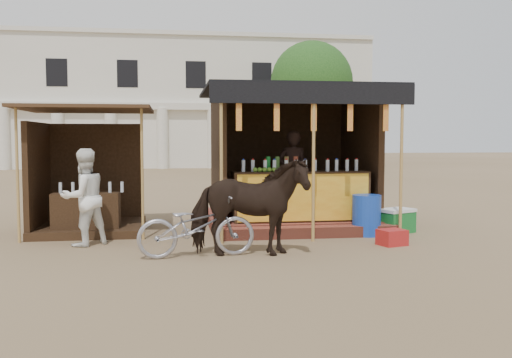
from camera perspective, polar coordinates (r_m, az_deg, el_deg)
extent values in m
plane|color=#846B4C|center=(8.38, 1.60, -8.30)|extent=(120.00, 120.00, 0.00)
cube|color=#974331|center=(11.93, 3.44, -4.05)|extent=(3.40, 2.80, 0.22)
cube|color=#974331|center=(10.44, 5.18, -5.29)|extent=(3.40, 0.35, 0.20)
cube|color=#392415|center=(10.94, 4.47, -1.71)|extent=(2.60, 0.55, 0.95)
cube|color=orange|center=(10.66, 4.81, -1.86)|extent=(2.50, 0.02, 0.88)
cube|color=#392415|center=(13.04, 2.35, 2.64)|extent=(3.00, 0.12, 2.50)
cube|color=#392415|center=(11.60, -3.81, 2.46)|extent=(0.12, 2.50, 2.50)
cube|color=#392415|center=(12.21, 10.38, 2.48)|extent=(0.12, 2.50, 2.50)
cube|color=black|center=(11.66, 3.70, 8.76)|extent=(3.60, 3.60, 0.06)
cube|color=black|center=(9.91, 5.86, 8.53)|extent=(3.60, 0.06, 0.36)
cylinder|color=tan|center=(9.66, -3.48, 1.57)|extent=(0.06, 0.06, 2.75)
cylinder|color=tan|center=(9.92, 5.77, 1.62)|extent=(0.06, 0.06, 2.75)
cylinder|color=tan|center=(10.43, 14.33, 1.64)|extent=(0.06, 0.06, 2.75)
cube|color=red|center=(9.69, -1.72, 6.46)|extent=(0.10, 0.02, 0.55)
cube|color=red|center=(9.78, 2.08, 6.44)|extent=(0.10, 0.02, 0.55)
cube|color=red|center=(9.92, 5.80, 6.39)|extent=(0.10, 0.02, 0.55)
cube|color=red|center=(10.10, 9.40, 6.31)|extent=(0.10, 0.02, 0.55)
cube|color=red|center=(10.31, 12.86, 6.22)|extent=(0.10, 0.02, 0.55)
imported|color=black|center=(11.95, 3.68, 0.68)|extent=(0.70, 0.53, 1.74)
cube|color=#392415|center=(11.50, -16.21, -4.69)|extent=(2.00, 2.00, 0.15)
cube|color=#392415|center=(12.34, -15.69, 0.46)|extent=(1.90, 0.10, 2.10)
cube|color=#392415|center=(11.57, -20.97, 0.11)|extent=(0.10, 1.90, 2.10)
cube|color=#472D19|center=(11.29, -16.51, 6.72)|extent=(2.40, 2.40, 0.06)
cylinder|color=tan|center=(10.57, -22.75, 0.39)|extent=(0.05, 0.05, 2.35)
cylinder|color=tan|center=(10.25, -11.31, 0.52)|extent=(0.05, 0.05, 2.35)
cube|color=#392415|center=(10.97, -16.60, -3.41)|extent=(1.20, 0.50, 0.80)
imported|color=black|center=(8.66, -0.71, -2.83)|extent=(1.85, 0.97, 1.51)
imported|color=#9D9CA4|center=(8.69, -5.97, -4.73)|extent=(1.84, 0.82, 0.94)
imported|color=white|center=(9.95, -16.83, -1.76)|extent=(1.00, 0.97, 1.63)
cylinder|color=#173EAD|center=(10.76, 10.99, -3.57)|extent=(0.69, 0.69, 0.76)
cube|color=#A91D1C|center=(9.91, 13.44, -5.70)|extent=(0.51, 0.47, 0.26)
cube|color=#186D29|center=(11.23, 13.89, -4.22)|extent=(0.74, 0.64, 0.40)
cube|color=white|center=(11.20, 13.91, -3.05)|extent=(0.77, 0.67, 0.06)
cube|color=silver|center=(38.13, -9.27, 7.34)|extent=(26.00, 7.00, 8.00)
cube|color=silver|center=(34.52, -9.36, 7.19)|extent=(26.00, 0.50, 0.40)
cube|color=silver|center=(35.13, -9.44, 14.28)|extent=(26.00, 0.30, 0.25)
cylinder|color=silver|center=(35.77, -23.93, 3.74)|extent=(0.70, 0.70, 3.60)
cylinder|color=silver|center=(35.09, -19.19, 3.86)|extent=(0.70, 0.70, 3.60)
cylinder|color=silver|center=(34.65, -14.30, 3.96)|extent=(0.70, 0.70, 3.60)
cylinder|color=silver|center=(34.47, -9.32, 4.03)|extent=(0.70, 0.70, 3.60)
cylinder|color=silver|center=(34.55, -4.33, 4.07)|extent=(0.70, 0.70, 3.60)
cylinder|color=silver|center=(34.89, 0.60, 4.09)|extent=(0.70, 0.70, 3.60)
cylinder|color=silver|center=(35.48, 5.41, 4.07)|extent=(0.70, 0.70, 3.60)
cylinder|color=silver|center=(36.31, 10.02, 4.02)|extent=(0.70, 0.70, 3.60)
cylinder|color=#382314|center=(30.97, 5.54, 4.44)|extent=(0.50, 0.50, 4.00)
sphere|color=#326221|center=(31.11, 5.58, 9.60)|extent=(4.40, 4.40, 4.40)
sphere|color=#326221|center=(31.46, 3.88, 8.45)|extent=(2.99, 2.99, 2.99)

